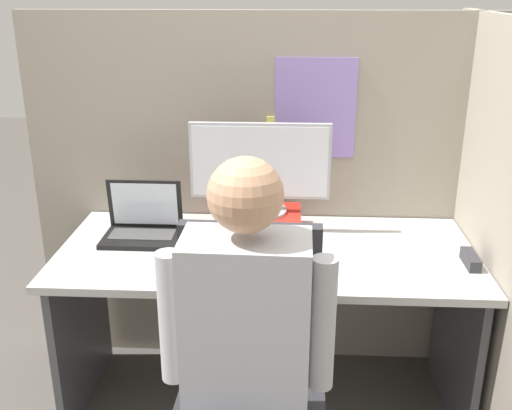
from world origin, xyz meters
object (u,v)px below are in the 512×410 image
person (245,359)px  paper_box (260,221)px  office_chair (248,392)px  stapler (470,260)px  laptop (143,227)px  carrot_toy (324,280)px  monitor (260,167)px

person → paper_box: bearing=90.6°
office_chair → stapler: bearing=34.2°
office_chair → person: size_ratio=0.78×
laptop → stapler: 1.28m
office_chair → person: bearing=-88.6°
paper_box → laptop: size_ratio=1.11×
laptop → stapler: laptop is taller
stapler → person: person is taller
carrot_toy → person: person is taller
paper_box → stapler: bearing=-19.7°
paper_box → carrot_toy: bearing=-62.5°
office_chair → person: 0.28m
laptop → carrot_toy: size_ratio=2.10×
monitor → stapler: size_ratio=4.03×
office_chair → person: person is taller
monitor → stapler: (0.79, -0.29, -0.26)m
monitor → person: (0.01, -0.98, -0.24)m
carrot_toy → office_chair: (-0.24, -0.35, -0.21)m
paper_box → office_chair: 0.85m
paper_box → person: bearing=-89.4°
laptop → carrot_toy: bearing=-27.2°
monitor → office_chair: 0.94m
person → office_chair: bearing=91.4°
carrot_toy → stapler: bearing=18.5°
laptop → carrot_toy: 0.80m
stapler → office_chair: 0.97m
paper_box → laptop: 0.48m
carrot_toy → monitor: bearing=117.4°
stapler → carrot_toy: 0.58m
carrot_toy → person: (-0.23, -0.51, 0.02)m
monitor → laptop: 0.54m
laptop → stapler: bearing=-8.3°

